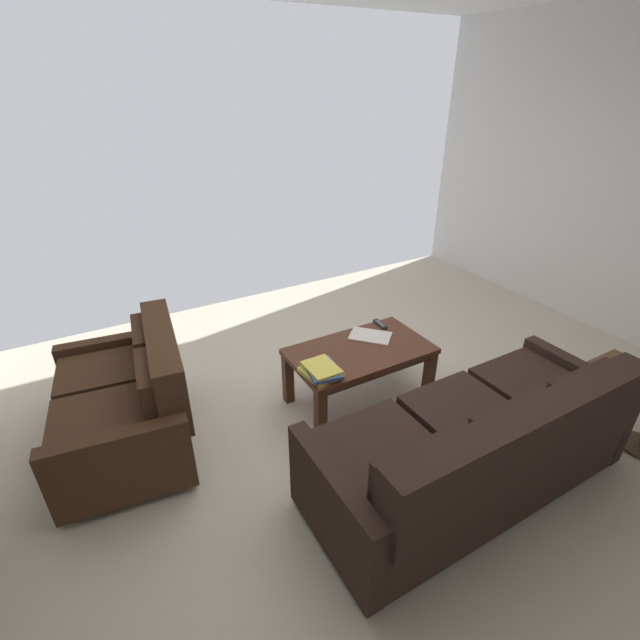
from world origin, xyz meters
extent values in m
cube|color=beige|center=(0.00, 0.00, 0.00)|extent=(5.97, 4.83, 0.01)
cylinder|color=black|center=(-1.08, 0.51, 0.03)|extent=(0.05, 0.05, 0.06)
cylinder|color=black|center=(0.56, 0.51, 0.03)|extent=(0.05, 0.05, 0.06)
cylinder|color=black|center=(-1.08, 1.19, 0.03)|extent=(0.05, 0.05, 0.06)
cylinder|color=black|center=(0.56, 1.18, 0.03)|extent=(0.05, 0.05, 0.06)
cube|color=black|center=(-0.26, 0.85, 0.25)|extent=(1.80, 0.80, 0.39)
cube|color=black|center=(-0.86, 0.83, 0.50)|extent=(0.56, 0.70, 0.10)
cube|color=black|center=(-0.26, 0.83, 0.50)|extent=(0.56, 0.70, 0.10)
cube|color=black|center=(0.34, 0.83, 0.50)|extent=(0.56, 0.70, 0.10)
cube|color=black|center=(-0.26, 1.19, 0.62)|extent=(1.80, 0.18, 0.44)
cube|color=black|center=(-0.86, 1.08, 0.62)|extent=(0.54, 0.12, 0.31)
cube|color=black|center=(-0.26, 1.08, 0.62)|extent=(0.54, 0.12, 0.31)
cube|color=black|center=(0.34, 1.07, 0.62)|extent=(0.54, 0.12, 0.31)
cube|color=black|center=(-1.21, 0.85, 0.32)|extent=(0.10, 0.79, 0.55)
cube|color=black|center=(0.69, 0.85, 0.32)|extent=(0.10, 0.79, 0.55)
cylinder|color=black|center=(1.79, -1.03, 0.03)|extent=(0.06, 0.06, 0.06)
cylinder|color=black|center=(1.89, -0.17, 0.03)|extent=(0.06, 0.06, 0.06)
cylinder|color=black|center=(1.13, -0.95, 0.03)|extent=(0.06, 0.06, 0.06)
cylinder|color=black|center=(1.23, -0.09, 0.03)|extent=(0.06, 0.06, 0.06)
cube|color=#422819|center=(1.51, -0.56, 0.23)|extent=(0.90, 1.11, 0.34)
cube|color=#422819|center=(1.50, -0.82, 0.45)|extent=(0.75, 0.55, 0.10)
cube|color=#422819|center=(1.56, -0.31, 0.45)|extent=(0.75, 0.55, 0.10)
cube|color=#422819|center=(1.18, -0.52, 0.59)|extent=(0.30, 1.03, 0.47)
cube|color=#422819|center=(1.26, -0.79, 0.59)|extent=(0.17, 0.47, 0.33)
cube|color=#422819|center=(1.32, -0.28, 0.59)|extent=(0.17, 0.47, 0.33)
cube|color=#422819|center=(1.44, -1.12, 0.30)|extent=(0.79, 0.19, 0.50)
cube|color=#422819|center=(1.58, -0.01, 0.30)|extent=(0.79, 0.19, 0.50)
cube|color=#4C2819|center=(-0.16, -0.18, 0.45)|extent=(1.06, 0.60, 0.04)
cube|color=#4C2819|center=(-0.16, -0.18, 0.41)|extent=(0.98, 0.54, 0.05)
cube|color=#4C2819|center=(-0.65, -0.44, 0.22)|extent=(0.07, 0.07, 0.43)
cube|color=#4C2819|center=(0.33, -0.44, 0.22)|extent=(0.07, 0.07, 0.43)
cube|color=#4C2819|center=(-0.65, 0.07, 0.22)|extent=(0.07, 0.07, 0.43)
cube|color=#4C2819|center=(0.33, 0.07, 0.22)|extent=(0.07, 0.07, 0.43)
cube|color=brown|center=(-1.46, 1.03, 0.54)|extent=(0.42, 0.42, 0.03)
cylinder|color=brown|center=(-1.64, 0.85, 0.26)|extent=(0.04, 0.04, 0.52)
cylinder|color=brown|center=(-1.28, 0.85, 0.26)|extent=(0.04, 0.04, 0.52)
cylinder|color=brown|center=(-1.28, 1.21, 0.26)|extent=(0.04, 0.04, 0.52)
cylinder|color=#47331E|center=(-1.57, 1.23, 0.01)|extent=(0.28, 0.28, 0.02)
cube|color=#E0CC4C|center=(0.26, -0.05, 0.49)|extent=(0.25, 0.29, 0.03)
cube|color=#385693|center=(0.25, -0.03, 0.51)|extent=(0.25, 0.31, 0.02)
cube|color=#E0CC4C|center=(0.26, -0.03, 0.53)|extent=(0.20, 0.26, 0.02)
cube|color=black|center=(-0.51, -0.41, 0.48)|extent=(0.06, 0.16, 0.02)
cube|color=#59595B|center=(-0.51, -0.41, 0.49)|extent=(0.04, 0.11, 0.00)
cube|color=silver|center=(-0.34, -0.30, 0.47)|extent=(0.37, 0.37, 0.01)
camera|label=1|loc=(1.52, 2.17, 2.26)|focal=25.33mm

